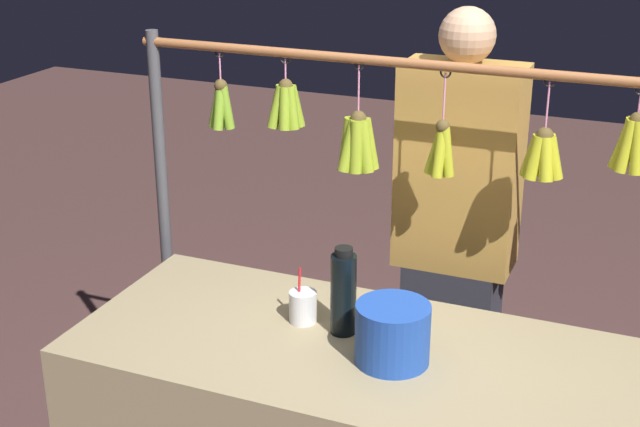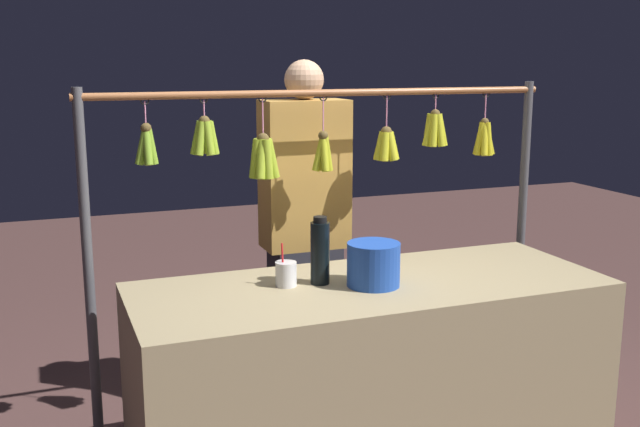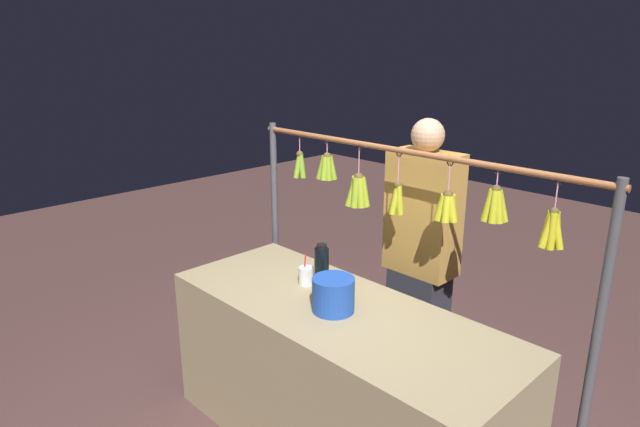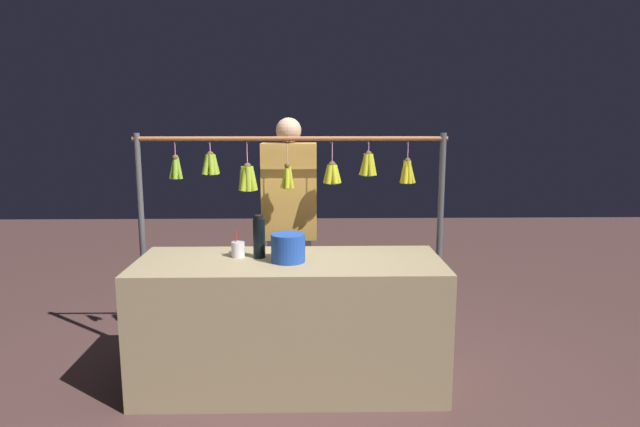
{
  "view_description": "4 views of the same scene",
  "coord_description": "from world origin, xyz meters",
  "views": [
    {
      "loc": [
        -0.68,
        2.22,
        2.2
      ],
      "look_at": [
        0.25,
        0.0,
        1.25
      ],
      "focal_mm": 50.91,
      "sensor_mm": 36.0,
      "label": 1
    },
    {
      "loc": [
        1.26,
        2.68,
        1.75
      ],
      "look_at": [
        0.22,
        0.0,
        1.15
      ],
      "focal_mm": 42.03,
      "sensor_mm": 36.0,
      "label": 2
    },
    {
      "loc": [
        -1.76,
        1.85,
        2.15
      ],
      "look_at": [
        0.14,
        0.0,
        1.33
      ],
      "focal_mm": 30.97,
      "sensor_mm": 36.0,
      "label": 3
    },
    {
      "loc": [
        -0.13,
        3.39,
        1.75
      ],
      "look_at": [
        -0.2,
        0.0,
        1.15
      ],
      "focal_mm": 30.61,
      "sensor_mm": 36.0,
      "label": 4
    }
  ],
  "objects": [
    {
      "name": "market_counter",
      "position": [
        0.0,
        0.0,
        0.42
      ],
      "size": [
        1.96,
        0.76,
        0.85
      ],
      "primitive_type": "cube",
      "color": "tan",
      "rests_on": "ground"
    },
    {
      "name": "display_rack",
      "position": [
        0.0,
        -0.48,
        1.21
      ],
      "size": [
        2.22,
        0.15,
        1.64
      ],
      "color": "#4C4C51",
      "rests_on": "ground"
    },
    {
      "name": "water_bottle",
      "position": [
        0.2,
        -0.07,
        0.98
      ],
      "size": [
        0.08,
        0.08,
        0.28
      ],
      "color": "black",
      "rests_on": "market_counter"
    },
    {
      "name": "drink_cup",
      "position": [
        0.34,
        -0.09,
        0.9
      ],
      "size": [
        0.09,
        0.09,
        0.18
      ],
      "color": "silver",
      "rests_on": "market_counter"
    },
    {
      "name": "blue_bucket",
      "position": [
        0.01,
        0.04,
        0.94
      ],
      "size": [
        0.22,
        0.22,
        0.18
      ],
      "primitive_type": "cylinder",
      "color": "#204BB0",
      "rests_on": "market_counter"
    },
    {
      "name": "vendor_person",
      "position": [
        0.02,
        -0.73,
        0.86
      ],
      "size": [
        0.42,
        0.22,
        1.75
      ],
      "color": "#2D2D38",
      "rests_on": "ground"
    }
  ]
}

